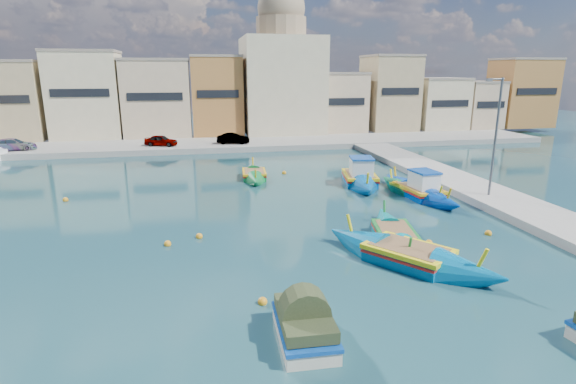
{
  "coord_description": "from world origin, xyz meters",
  "views": [
    {
      "loc": [
        -1.12,
        -19.31,
        8.32
      ],
      "look_at": [
        4.0,
        6.0,
        1.4
      ],
      "focal_mm": 28.0,
      "sensor_mm": 36.0,
      "label": 1
    }
  ],
  "objects_px": {
    "quay_street_lamp": "(495,137)",
    "luzzu_cyan_south": "(408,257)",
    "luzzu_blue_south": "(395,236)",
    "church_block": "(281,71)",
    "luzzu_blue_cabin": "(360,179)",
    "luzzu_turquoise_cabin": "(419,191)",
    "luzzu_green": "(254,175)",
    "tender_near": "(304,326)",
    "luzzu_cyan_mid": "(413,191)"
  },
  "relations": [
    {
      "from": "luzzu_blue_cabin",
      "to": "tender_near",
      "type": "relative_size",
      "value": 2.97
    },
    {
      "from": "quay_street_lamp",
      "to": "luzzu_cyan_south",
      "type": "bearing_deg",
      "value": -139.87
    },
    {
      "from": "luzzu_blue_cabin",
      "to": "luzzu_blue_south",
      "type": "distance_m",
      "value": 12.1
    },
    {
      "from": "church_block",
      "to": "luzzu_green",
      "type": "distance_m",
      "value": 26.37
    },
    {
      "from": "church_block",
      "to": "luzzu_blue_cabin",
      "type": "height_order",
      "value": "church_block"
    },
    {
      "from": "luzzu_green",
      "to": "luzzu_cyan_south",
      "type": "relative_size",
      "value": 0.83
    },
    {
      "from": "luzzu_blue_south",
      "to": "luzzu_turquoise_cabin",
      "type": "bearing_deg",
      "value": 55.38
    },
    {
      "from": "luzzu_cyan_mid",
      "to": "luzzu_blue_south",
      "type": "distance_m",
      "value": 9.48
    },
    {
      "from": "luzzu_turquoise_cabin",
      "to": "luzzu_blue_south",
      "type": "xyz_separation_m",
      "value": [
        -5.2,
        -7.53,
        -0.12
      ]
    },
    {
      "from": "quay_street_lamp",
      "to": "tender_near",
      "type": "distance_m",
      "value": 20.59
    },
    {
      "from": "luzzu_green",
      "to": "tender_near",
      "type": "distance_m",
      "value": 22.87
    },
    {
      "from": "luzzu_cyan_mid",
      "to": "tender_near",
      "type": "relative_size",
      "value": 2.43
    },
    {
      "from": "luzzu_blue_south",
      "to": "church_block",
      "type": "bearing_deg",
      "value": 87.76
    },
    {
      "from": "luzzu_cyan_south",
      "to": "tender_near",
      "type": "height_order",
      "value": "luzzu_cyan_south"
    },
    {
      "from": "luzzu_cyan_mid",
      "to": "luzzu_green",
      "type": "bearing_deg",
      "value": 145.03
    },
    {
      "from": "quay_street_lamp",
      "to": "luzzu_cyan_mid",
      "type": "height_order",
      "value": "quay_street_lamp"
    },
    {
      "from": "luzzu_cyan_south",
      "to": "church_block",
      "type": "bearing_deg",
      "value": 87.07
    },
    {
      "from": "quay_street_lamp",
      "to": "luzzu_blue_cabin",
      "type": "xyz_separation_m",
      "value": [
        -6.51,
        6.48,
        -3.94
      ]
    },
    {
      "from": "church_block",
      "to": "luzzu_turquoise_cabin",
      "type": "relative_size",
      "value": 2.04
    },
    {
      "from": "luzzu_green",
      "to": "luzzu_blue_south",
      "type": "height_order",
      "value": "luzzu_blue_south"
    },
    {
      "from": "luzzu_cyan_mid",
      "to": "luzzu_green",
      "type": "distance_m",
      "value": 12.53
    },
    {
      "from": "quay_street_lamp",
      "to": "luzzu_green",
      "type": "xyz_separation_m",
      "value": [
        -14.24,
        9.86,
        -4.1
      ]
    },
    {
      "from": "luzzu_cyan_south",
      "to": "tender_near",
      "type": "bearing_deg",
      "value": -140.6
    },
    {
      "from": "tender_near",
      "to": "luzzu_blue_cabin",
      "type": "bearing_deg",
      "value": 65.11
    },
    {
      "from": "luzzu_green",
      "to": "church_block",
      "type": "bearing_deg",
      "value": 74.29
    },
    {
      "from": "luzzu_green",
      "to": "luzzu_turquoise_cabin",
      "type": "bearing_deg",
      "value": -36.34
    },
    {
      "from": "quay_street_lamp",
      "to": "tender_near",
      "type": "relative_size",
      "value": 2.49
    },
    {
      "from": "church_block",
      "to": "luzzu_cyan_south",
      "type": "relative_size",
      "value": 2.24
    },
    {
      "from": "tender_near",
      "to": "luzzu_blue_south",
      "type": "bearing_deg",
      "value": 49.27
    },
    {
      "from": "luzzu_turquoise_cabin",
      "to": "luzzu_blue_south",
      "type": "bearing_deg",
      "value": -124.62
    },
    {
      "from": "church_block",
      "to": "quay_street_lamp",
      "type": "bearing_deg",
      "value": -77.65
    },
    {
      "from": "luzzu_turquoise_cabin",
      "to": "luzzu_cyan_mid",
      "type": "relative_size",
      "value": 1.2
    },
    {
      "from": "luzzu_turquoise_cabin",
      "to": "luzzu_cyan_mid",
      "type": "distance_m",
      "value": 0.55
    },
    {
      "from": "church_block",
      "to": "tender_near",
      "type": "bearing_deg",
      "value": -99.77
    },
    {
      "from": "church_block",
      "to": "luzzu_blue_cabin",
      "type": "distance_m",
      "value": 28.67
    },
    {
      "from": "quay_street_lamp",
      "to": "luzzu_blue_south",
      "type": "xyz_separation_m",
      "value": [
        -8.98,
        -5.36,
        -4.1
      ]
    },
    {
      "from": "luzzu_cyan_mid",
      "to": "luzzu_cyan_south",
      "type": "bearing_deg",
      "value": -117.61
    },
    {
      "from": "church_block",
      "to": "luzzu_blue_cabin",
      "type": "bearing_deg",
      "value": -88.05
    },
    {
      "from": "tender_near",
      "to": "quay_street_lamp",
      "type": "bearing_deg",
      "value": 39.85
    },
    {
      "from": "luzzu_cyan_mid",
      "to": "luzzu_blue_south",
      "type": "relative_size",
      "value": 0.95
    },
    {
      "from": "church_block",
      "to": "luzzu_green",
      "type": "bearing_deg",
      "value": -105.71
    },
    {
      "from": "luzzu_turquoise_cabin",
      "to": "luzzu_cyan_south",
      "type": "distance_m",
      "value": 11.8
    },
    {
      "from": "luzzu_turquoise_cabin",
      "to": "luzzu_cyan_south",
      "type": "height_order",
      "value": "luzzu_turquoise_cabin"
    },
    {
      "from": "luzzu_blue_south",
      "to": "quay_street_lamp",
      "type": "bearing_deg",
      "value": 30.83
    },
    {
      "from": "church_block",
      "to": "luzzu_blue_cabin",
      "type": "relative_size",
      "value": 2.01
    },
    {
      "from": "luzzu_green",
      "to": "luzzu_blue_south",
      "type": "bearing_deg",
      "value": -70.97
    },
    {
      "from": "luzzu_blue_south",
      "to": "tender_near",
      "type": "xyz_separation_m",
      "value": [
        -6.55,
        -7.6,
        0.24
      ]
    },
    {
      "from": "quay_street_lamp",
      "to": "luzzu_turquoise_cabin",
      "type": "xyz_separation_m",
      "value": [
        -3.78,
        2.17,
        -3.98
      ]
    },
    {
      "from": "luzzu_turquoise_cabin",
      "to": "luzzu_cyan_south",
      "type": "xyz_separation_m",
      "value": [
        -5.82,
        -10.26,
        -0.06
      ]
    },
    {
      "from": "tender_near",
      "to": "luzzu_green",
      "type": "bearing_deg",
      "value": 86.75
    }
  ]
}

